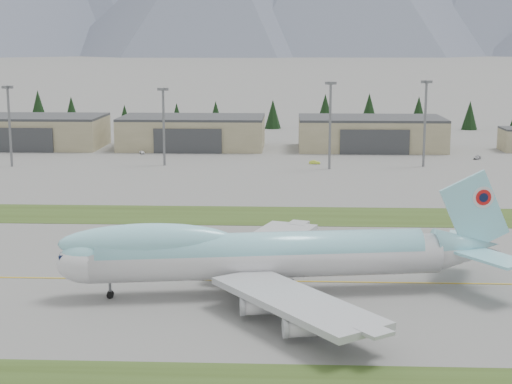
{
  "coord_description": "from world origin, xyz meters",
  "views": [
    {
      "loc": [
        18.14,
        -112.98,
        35.24
      ],
      "look_at": [
        11.83,
        29.42,
        8.0
      ],
      "focal_mm": 55.0,
      "sensor_mm": 36.0,
      "label": 1
    }
  ],
  "objects_px": {
    "hangar_right": "(371,133)",
    "service_vehicle_a": "(142,154)",
    "hangar_center": "(193,132)",
    "service_vehicle_b": "(315,164)",
    "boeing_747_freighter": "(263,254)",
    "hangar_left": "(32,131)",
    "service_vehicle_c": "(477,159)"
  },
  "relations": [
    {
      "from": "boeing_747_freighter",
      "to": "hangar_center",
      "type": "xyz_separation_m",
      "value": [
        -29.36,
        155.47,
        -0.32
      ]
    },
    {
      "from": "boeing_747_freighter",
      "to": "service_vehicle_c",
      "type": "xyz_separation_m",
      "value": [
        61.2,
        133.63,
        -5.71
      ]
    },
    {
      "from": "service_vehicle_a",
      "to": "hangar_center",
      "type": "bearing_deg",
      "value": 19.53
    },
    {
      "from": "service_vehicle_a",
      "to": "service_vehicle_c",
      "type": "height_order",
      "value": "same"
    },
    {
      "from": "service_vehicle_a",
      "to": "service_vehicle_c",
      "type": "relative_size",
      "value": 0.85
    },
    {
      "from": "hangar_left",
      "to": "hangar_center",
      "type": "bearing_deg",
      "value": 0.0
    },
    {
      "from": "hangar_right",
      "to": "hangar_left",
      "type": "bearing_deg",
      "value": 180.0
    },
    {
      "from": "hangar_right",
      "to": "service_vehicle_b",
      "type": "relative_size",
      "value": 14.63
    },
    {
      "from": "hangar_left",
      "to": "service_vehicle_c",
      "type": "height_order",
      "value": "hangar_left"
    },
    {
      "from": "boeing_747_freighter",
      "to": "service_vehicle_a",
      "type": "bearing_deg",
      "value": 98.74
    },
    {
      "from": "boeing_747_freighter",
      "to": "service_vehicle_c",
      "type": "distance_m",
      "value": 147.09
    },
    {
      "from": "hangar_center",
      "to": "service_vehicle_a",
      "type": "bearing_deg",
      "value": -134.03
    },
    {
      "from": "service_vehicle_b",
      "to": "hangar_right",
      "type": "bearing_deg",
      "value": -22.52
    },
    {
      "from": "boeing_747_freighter",
      "to": "hangar_center",
      "type": "height_order",
      "value": "boeing_747_freighter"
    },
    {
      "from": "service_vehicle_a",
      "to": "hangar_left",
      "type": "bearing_deg",
      "value": 133.17
    },
    {
      "from": "hangar_center",
      "to": "service_vehicle_c",
      "type": "xyz_separation_m",
      "value": [
        90.56,
        -21.85,
        -5.39
      ]
    },
    {
      "from": "service_vehicle_b",
      "to": "boeing_747_freighter",
      "type": "bearing_deg",
      "value": -177.56
    },
    {
      "from": "hangar_center",
      "to": "service_vehicle_b",
      "type": "bearing_deg",
      "value": -40.05
    },
    {
      "from": "hangar_left",
      "to": "hangar_center",
      "type": "distance_m",
      "value": 55.0
    },
    {
      "from": "hangar_right",
      "to": "service_vehicle_b",
      "type": "height_order",
      "value": "hangar_right"
    },
    {
      "from": "boeing_747_freighter",
      "to": "service_vehicle_b",
      "type": "distance_m",
      "value": 122.2
    },
    {
      "from": "hangar_center",
      "to": "service_vehicle_c",
      "type": "height_order",
      "value": "hangar_center"
    },
    {
      "from": "service_vehicle_a",
      "to": "service_vehicle_b",
      "type": "distance_m",
      "value": 58.03
    },
    {
      "from": "service_vehicle_b",
      "to": "hangar_left",
      "type": "bearing_deg",
      "value": 78.02
    },
    {
      "from": "service_vehicle_c",
      "to": "service_vehicle_a",
      "type": "bearing_deg",
      "value": -153.84
    },
    {
      "from": "hangar_right",
      "to": "service_vehicle_c",
      "type": "height_order",
      "value": "hangar_right"
    },
    {
      "from": "boeing_747_freighter",
      "to": "service_vehicle_a",
      "type": "distance_m",
      "value": 147.24
    },
    {
      "from": "hangar_center",
      "to": "hangar_right",
      "type": "bearing_deg",
      "value": 0.0
    },
    {
      "from": "hangar_right",
      "to": "service_vehicle_a",
      "type": "bearing_deg",
      "value": -168.59
    },
    {
      "from": "hangar_left",
      "to": "hangar_right",
      "type": "relative_size",
      "value": 1.0
    },
    {
      "from": "hangar_left",
      "to": "service_vehicle_a",
      "type": "distance_m",
      "value": 43.5
    },
    {
      "from": "hangar_left",
      "to": "service_vehicle_b",
      "type": "distance_m",
      "value": 101.33
    }
  ]
}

